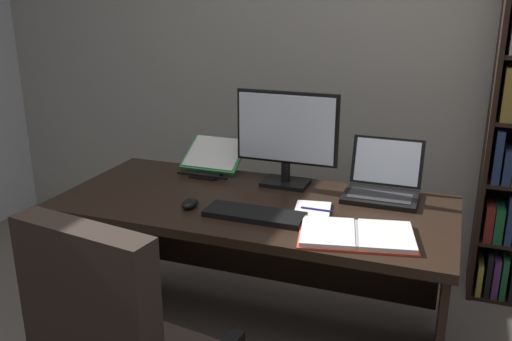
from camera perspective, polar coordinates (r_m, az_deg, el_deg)
The scene contains 10 objects.
wall_back at distance 3.38m, azimuth 10.79°, elevation 11.84°, with size 5.64×0.12×2.56m, color #B2ADA3.
desk at distance 2.62m, azimuth 0.38°, elevation -6.54°, with size 1.76×0.79×0.73m.
monitor at distance 2.63m, azimuth 3.17°, elevation 3.36°, with size 0.50×0.16×0.46m.
laptop at distance 2.60m, azimuth 12.96°, elevation -1.45°, with size 0.33×0.32×0.24m.
keyboard at distance 2.31m, azimuth -0.17°, elevation -4.56°, with size 0.42×0.15×0.02m, color black.
computer_mouse at distance 2.42m, azimuth -6.84°, elevation -3.40°, with size 0.06×0.10×0.04m, color black.
reading_stand_with_book at distance 2.88m, azimuth -4.44°, elevation 1.42°, with size 0.31×0.28×0.15m.
open_binder at distance 2.16m, azimuth 10.37°, elevation -6.53°, with size 0.49×0.36×0.02m.
notepad at distance 2.38m, azimuth 5.84°, elevation -4.16°, with size 0.15×0.21×0.01m, color white.
pen at distance 2.37m, azimuth 6.32°, elevation -4.02°, with size 0.01×0.01×0.14m, color navy.
Camera 1 is at (0.57, -1.21, 1.63)m, focal length 38.70 mm.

